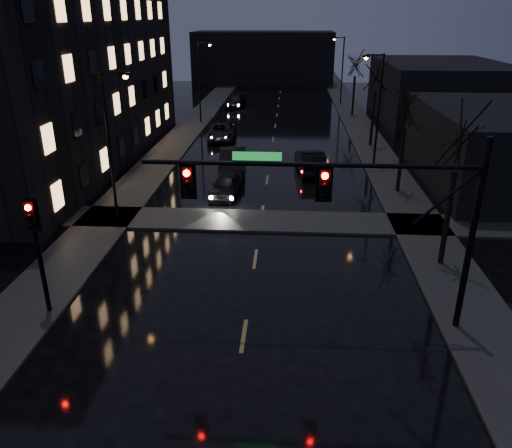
% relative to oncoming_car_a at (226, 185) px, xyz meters
% --- Properties ---
extents(sidewalk_left, '(3.00, 140.00, 0.12)m').
position_rel_oncoming_car_a_xyz_m(sidewalk_left, '(-6.08, 12.39, -0.64)').
color(sidewalk_left, '#2D2D2B').
rests_on(sidewalk_left, ground).
extents(sidewalk_right, '(3.00, 140.00, 0.12)m').
position_rel_oncoming_car_a_xyz_m(sidewalk_right, '(10.92, 12.39, -0.64)').
color(sidewalk_right, '#2D2D2B').
rests_on(sidewalk_right, ground).
extents(sidewalk_cross, '(40.00, 3.00, 0.12)m').
position_rel_oncoming_car_a_xyz_m(sidewalk_cross, '(2.42, -4.11, -0.64)').
color(sidewalk_cross, '#2D2D2B').
rests_on(sidewalk_cross, ground).
extents(apartment_block, '(12.00, 30.00, 12.00)m').
position_rel_oncoming_car_a_xyz_m(apartment_block, '(-14.08, 7.39, 5.30)').
color(apartment_block, black).
rests_on(apartment_block, ground).
extents(commercial_right_near, '(10.00, 14.00, 5.00)m').
position_rel_oncoming_car_a_xyz_m(commercial_right_near, '(17.92, 3.39, 1.80)').
color(commercial_right_near, black).
rests_on(commercial_right_near, ground).
extents(commercial_right_far, '(12.00, 18.00, 6.00)m').
position_rel_oncoming_car_a_xyz_m(commercial_right_far, '(19.42, 25.39, 2.30)').
color(commercial_right_far, black).
rests_on(commercial_right_far, ground).
extents(far_block, '(22.00, 10.00, 8.00)m').
position_rel_oncoming_car_a_xyz_m(far_block, '(-0.58, 55.39, 3.30)').
color(far_block, black).
rests_on(far_block, ground).
extents(signal_mast, '(11.11, 0.41, 7.00)m').
position_rel_oncoming_car_a_xyz_m(signal_mast, '(6.27, -13.61, 4.17)').
color(signal_mast, black).
rests_on(signal_mast, ground).
extents(signal_pole_left, '(0.35, 0.41, 4.53)m').
position_rel_oncoming_car_a_xyz_m(signal_pole_left, '(-5.08, -13.62, 2.31)').
color(signal_pole_left, black).
rests_on(signal_pole_left, ground).
extents(tree_near, '(3.52, 3.52, 8.08)m').
position_rel_oncoming_car_a_xyz_m(tree_near, '(10.82, -8.61, 5.52)').
color(tree_near, black).
rests_on(tree_near, ground).
extents(tree_mid_a, '(3.30, 3.30, 7.58)m').
position_rel_oncoming_car_a_xyz_m(tree_mid_a, '(10.82, 1.39, 5.13)').
color(tree_mid_a, black).
rests_on(tree_mid_a, ground).
extents(tree_mid_b, '(3.74, 3.74, 8.59)m').
position_rel_oncoming_car_a_xyz_m(tree_mid_b, '(10.82, 13.39, 5.91)').
color(tree_mid_b, black).
rests_on(tree_mid_b, ground).
extents(tree_far, '(3.43, 3.43, 7.88)m').
position_rel_oncoming_car_a_xyz_m(tree_far, '(10.82, 27.39, 5.36)').
color(tree_far, black).
rests_on(tree_far, ground).
extents(streetlight_l_near, '(1.53, 0.28, 8.00)m').
position_rel_oncoming_car_a_xyz_m(streetlight_l_near, '(-5.16, -4.61, 4.08)').
color(streetlight_l_near, black).
rests_on(streetlight_l_near, ground).
extents(streetlight_l_far, '(1.53, 0.28, 8.00)m').
position_rel_oncoming_car_a_xyz_m(streetlight_l_far, '(-5.16, 22.39, 4.08)').
color(streetlight_l_far, black).
rests_on(streetlight_l_far, ground).
extents(streetlight_r_mid, '(1.53, 0.28, 8.00)m').
position_rel_oncoming_car_a_xyz_m(streetlight_r_mid, '(10.00, 7.39, 4.08)').
color(streetlight_r_mid, black).
rests_on(streetlight_r_mid, ground).
extents(streetlight_r_far, '(1.53, 0.28, 8.00)m').
position_rel_oncoming_car_a_xyz_m(streetlight_r_far, '(10.00, 35.39, 4.08)').
color(streetlight_r_far, black).
rests_on(streetlight_r_far, ground).
extents(oncoming_car_a, '(1.89, 4.18, 1.39)m').
position_rel_oncoming_car_a_xyz_m(oncoming_car_a, '(0.00, 0.00, 0.00)').
color(oncoming_car_a, black).
rests_on(oncoming_car_a, ground).
extents(oncoming_car_b, '(2.16, 5.24, 1.69)m').
position_rel_oncoming_car_a_xyz_m(oncoming_car_b, '(-0.11, 4.88, 0.15)').
color(oncoming_car_b, black).
rests_on(oncoming_car_b, ground).
extents(oncoming_car_c, '(2.65, 5.31, 1.45)m').
position_rel_oncoming_car_a_xyz_m(oncoming_car_c, '(-2.19, 15.03, 0.03)').
color(oncoming_car_c, black).
rests_on(oncoming_car_c, ground).
extents(oncoming_car_d, '(2.55, 5.22, 1.46)m').
position_rel_oncoming_car_a_xyz_m(oncoming_car_d, '(-2.77, 31.93, 0.03)').
color(oncoming_car_d, black).
rests_on(oncoming_car_d, ground).
extents(lead_car, '(2.28, 5.11, 1.63)m').
position_rel_oncoming_car_a_xyz_m(lead_car, '(5.41, 5.38, 0.12)').
color(lead_car, black).
rests_on(lead_car, ground).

